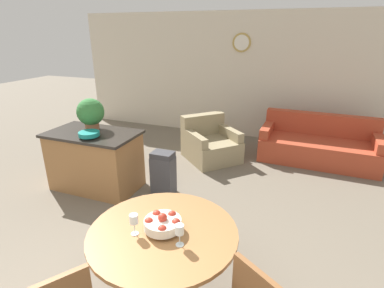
{
  "coord_description": "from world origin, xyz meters",
  "views": [
    {
      "loc": [
        1.32,
        -0.72,
        2.29
      ],
      "look_at": [
        0.04,
        2.6,
        0.94
      ],
      "focal_mm": 28.0,
      "sensor_mm": 36.0,
      "label": 1
    }
  ],
  "objects_px": {
    "couch": "(318,146)",
    "armchair": "(210,145)",
    "fruit_bowl": "(163,223)",
    "wine_glass_left": "(134,220)",
    "teal_bowl": "(89,134)",
    "trash_bin": "(163,173)",
    "potted_plant": "(91,113)",
    "dining_table": "(164,247)",
    "kitchen_island": "(95,160)",
    "wine_glass_right": "(180,230)"
  },
  "relations": [
    {
      "from": "couch",
      "to": "armchair",
      "type": "bearing_deg",
      "value": -159.38
    },
    {
      "from": "fruit_bowl",
      "to": "wine_glass_left",
      "type": "bearing_deg",
      "value": -147.99
    },
    {
      "from": "teal_bowl",
      "to": "trash_bin",
      "type": "bearing_deg",
      "value": 22.69
    },
    {
      "from": "potted_plant",
      "to": "armchair",
      "type": "bearing_deg",
      "value": 48.64
    },
    {
      "from": "dining_table",
      "to": "fruit_bowl",
      "type": "xyz_separation_m",
      "value": [
        0.0,
        0.0,
        0.24
      ]
    },
    {
      "from": "fruit_bowl",
      "to": "potted_plant",
      "type": "relative_size",
      "value": 0.65
    },
    {
      "from": "couch",
      "to": "potted_plant",
      "type": "bearing_deg",
      "value": -144.15
    },
    {
      "from": "teal_bowl",
      "to": "potted_plant",
      "type": "height_order",
      "value": "potted_plant"
    },
    {
      "from": "armchair",
      "to": "kitchen_island",
      "type": "bearing_deg",
      "value": -173.95
    },
    {
      "from": "wine_glass_left",
      "to": "fruit_bowl",
      "type": "bearing_deg",
      "value": 32.01
    },
    {
      "from": "wine_glass_right",
      "to": "couch",
      "type": "xyz_separation_m",
      "value": [
        1.09,
        3.98,
        -0.59
      ]
    },
    {
      "from": "potted_plant",
      "to": "fruit_bowl",
      "type": "bearing_deg",
      "value": -39.63
    },
    {
      "from": "trash_bin",
      "to": "potted_plant",
      "type": "bearing_deg",
      "value": -176.52
    },
    {
      "from": "armchair",
      "to": "couch",
      "type": "bearing_deg",
      "value": -27.8
    },
    {
      "from": "teal_bowl",
      "to": "couch",
      "type": "relative_size",
      "value": 0.14
    },
    {
      "from": "teal_bowl",
      "to": "armchair",
      "type": "xyz_separation_m",
      "value": [
        1.18,
        1.89,
        -0.67
      ]
    },
    {
      "from": "wine_glass_right",
      "to": "teal_bowl",
      "type": "bearing_deg",
      "value": 144.05
    },
    {
      "from": "trash_bin",
      "to": "couch",
      "type": "xyz_separation_m",
      "value": [
        2.15,
        2.15,
        -0.04
      ]
    },
    {
      "from": "dining_table",
      "to": "trash_bin",
      "type": "distance_m",
      "value": 1.94
    },
    {
      "from": "dining_table",
      "to": "wine_glass_right",
      "type": "bearing_deg",
      "value": -29.52
    },
    {
      "from": "potted_plant",
      "to": "wine_glass_left",
      "type": "bearing_deg",
      "value": -44.6
    },
    {
      "from": "wine_glass_left",
      "to": "potted_plant",
      "type": "distance_m",
      "value": 2.54
    },
    {
      "from": "potted_plant",
      "to": "trash_bin",
      "type": "xyz_separation_m",
      "value": [
        1.13,
        0.07,
        -0.83
      ]
    },
    {
      "from": "kitchen_island",
      "to": "trash_bin",
      "type": "height_order",
      "value": "kitchen_island"
    },
    {
      "from": "dining_table",
      "to": "wine_glass_right",
      "type": "height_order",
      "value": "wine_glass_right"
    },
    {
      "from": "kitchen_island",
      "to": "wine_glass_left",
      "type": "bearing_deg",
      "value": -43.91
    },
    {
      "from": "teal_bowl",
      "to": "trash_bin",
      "type": "xyz_separation_m",
      "value": [
        0.93,
        0.39,
        -0.62
      ]
    },
    {
      "from": "dining_table",
      "to": "fruit_bowl",
      "type": "distance_m",
      "value": 0.24
    },
    {
      "from": "kitchen_island",
      "to": "teal_bowl",
      "type": "xyz_separation_m",
      "value": [
        0.11,
        -0.2,
        0.5
      ]
    },
    {
      "from": "wine_glass_right",
      "to": "trash_bin",
      "type": "bearing_deg",
      "value": 119.99
    },
    {
      "from": "armchair",
      "to": "wine_glass_left",
      "type": "bearing_deg",
      "value": -129.48
    },
    {
      "from": "armchair",
      "to": "potted_plant",
      "type": "bearing_deg",
      "value": -177.93
    },
    {
      "from": "wine_glass_right",
      "to": "trash_bin",
      "type": "height_order",
      "value": "wine_glass_right"
    },
    {
      "from": "wine_glass_left",
      "to": "armchair",
      "type": "distance_m",
      "value": 3.42
    },
    {
      "from": "dining_table",
      "to": "wine_glass_left",
      "type": "relative_size",
      "value": 6.8
    },
    {
      "from": "potted_plant",
      "to": "trash_bin",
      "type": "height_order",
      "value": "potted_plant"
    },
    {
      "from": "dining_table",
      "to": "kitchen_island",
      "type": "xyz_separation_m",
      "value": [
        -1.91,
        1.53,
        -0.13
      ]
    },
    {
      "from": "dining_table",
      "to": "kitchen_island",
      "type": "distance_m",
      "value": 2.44
    },
    {
      "from": "dining_table",
      "to": "trash_bin",
      "type": "bearing_deg",
      "value": 116.52
    },
    {
      "from": "couch",
      "to": "wine_glass_left",
      "type": "bearing_deg",
      "value": -108.6
    },
    {
      "from": "potted_plant",
      "to": "couch",
      "type": "xyz_separation_m",
      "value": [
        3.28,
        2.22,
        -0.87
      ]
    },
    {
      "from": "wine_glass_left",
      "to": "couch",
      "type": "distance_m",
      "value": 4.3
    },
    {
      "from": "potted_plant",
      "to": "armchair",
      "type": "height_order",
      "value": "potted_plant"
    },
    {
      "from": "wine_glass_right",
      "to": "dining_table",
      "type": "bearing_deg",
      "value": 150.48
    },
    {
      "from": "wine_glass_left",
      "to": "couch",
      "type": "height_order",
      "value": "wine_glass_left"
    },
    {
      "from": "kitchen_island",
      "to": "armchair",
      "type": "relative_size",
      "value": 1.06
    },
    {
      "from": "trash_bin",
      "to": "armchair",
      "type": "distance_m",
      "value": 1.52
    },
    {
      "from": "teal_bowl",
      "to": "potted_plant",
      "type": "bearing_deg",
      "value": 122.02
    },
    {
      "from": "dining_table",
      "to": "armchair",
      "type": "relative_size",
      "value": 0.99
    },
    {
      "from": "dining_table",
      "to": "wine_glass_right",
      "type": "relative_size",
      "value": 6.8
    }
  ]
}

